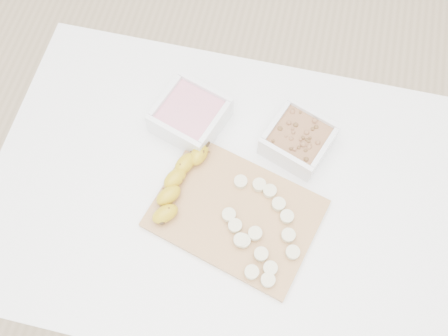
% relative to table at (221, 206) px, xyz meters
% --- Properties ---
extents(ground, '(3.50, 3.50, 0.00)m').
position_rel_table_xyz_m(ground, '(0.00, 0.00, -0.65)').
color(ground, '#C6AD89').
rests_on(ground, ground).
extents(table, '(1.00, 0.70, 0.75)m').
position_rel_table_xyz_m(table, '(0.00, 0.00, 0.00)').
color(table, white).
rests_on(table, ground).
extents(bowl_yogurt, '(0.18, 0.18, 0.07)m').
position_rel_table_xyz_m(bowl_yogurt, '(-0.10, 0.15, 0.13)').
color(bowl_yogurt, white).
rests_on(bowl_yogurt, table).
extents(bowl_granola, '(0.17, 0.17, 0.06)m').
position_rel_table_xyz_m(bowl_granola, '(0.14, 0.15, 0.13)').
color(bowl_granola, white).
rests_on(bowl_granola, table).
extents(cutting_board, '(0.38, 0.31, 0.01)m').
position_rel_table_xyz_m(cutting_board, '(0.04, -0.04, 0.10)').
color(cutting_board, tan).
rests_on(cutting_board, table).
extents(banana, '(0.13, 0.20, 0.03)m').
position_rel_table_xyz_m(banana, '(-0.09, -0.01, 0.13)').
color(banana, '#BA9915').
rests_on(banana, cutting_board).
extents(banana_slices, '(0.17, 0.22, 0.02)m').
position_rel_table_xyz_m(banana_slices, '(0.10, -0.07, 0.12)').
color(banana_slices, beige).
rests_on(banana_slices, cutting_board).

